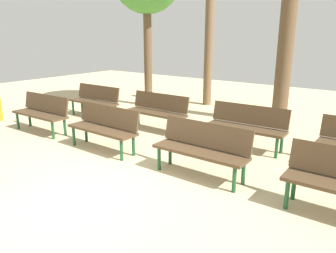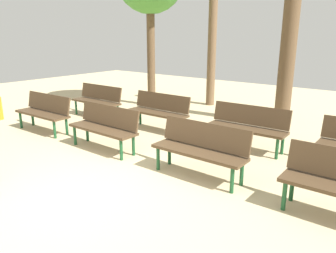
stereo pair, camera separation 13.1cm
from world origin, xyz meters
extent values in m
plane|color=#CCB789|center=(0.00, 0.00, 0.00)|extent=(24.00, 24.00, 0.00)
cube|color=#4C3823|center=(-3.29, 1.45, 0.43)|extent=(1.61, 0.48, 0.05)
cube|color=#4C3823|center=(-3.30, 1.65, 0.68)|extent=(1.60, 0.16, 0.40)
cylinder|color=#194C28|center=(-3.99, 1.28, 0.20)|extent=(0.06, 0.06, 0.40)
cylinder|color=#194C28|center=(-2.59, 1.31, 0.20)|extent=(0.06, 0.06, 0.40)
cylinder|color=#194C28|center=(-4.00, 1.60, 0.20)|extent=(0.06, 0.06, 0.40)
cylinder|color=#194C28|center=(-2.60, 1.63, 0.20)|extent=(0.06, 0.06, 0.40)
cube|color=#4C3823|center=(-1.16, 1.47, 0.43)|extent=(1.60, 0.45, 0.05)
cube|color=#4C3823|center=(-1.16, 1.67, 0.68)|extent=(1.60, 0.14, 0.40)
cylinder|color=#194C28|center=(-1.87, 1.32, 0.20)|extent=(0.06, 0.06, 0.40)
cylinder|color=#194C28|center=(-0.47, 1.31, 0.20)|extent=(0.06, 0.06, 0.40)
cylinder|color=#194C28|center=(-1.86, 1.64, 0.20)|extent=(0.06, 0.06, 0.40)
cylinder|color=#194C28|center=(-0.46, 1.63, 0.20)|extent=(0.06, 0.06, 0.40)
cube|color=#4C3823|center=(1.05, 1.55, 0.43)|extent=(1.60, 0.45, 0.05)
cube|color=#4C3823|center=(1.05, 1.75, 0.68)|extent=(1.60, 0.13, 0.40)
cylinder|color=#194C28|center=(0.35, 1.39, 0.20)|extent=(0.06, 0.06, 0.40)
cylinder|color=#194C28|center=(1.75, 1.39, 0.20)|extent=(0.06, 0.06, 0.40)
cylinder|color=#194C28|center=(0.35, 1.71, 0.20)|extent=(0.06, 0.06, 0.40)
cylinder|color=#194C28|center=(1.75, 1.71, 0.20)|extent=(0.06, 0.06, 0.40)
cylinder|color=#194C28|center=(2.52, 1.39, 0.20)|extent=(0.06, 0.06, 0.40)
cylinder|color=#194C28|center=(2.51, 1.71, 0.20)|extent=(0.06, 0.06, 0.40)
cube|color=#4C3823|center=(-3.40, 3.18, 0.43)|extent=(1.60, 0.45, 0.05)
cube|color=#4C3823|center=(-3.40, 3.38, 0.68)|extent=(1.60, 0.13, 0.40)
cylinder|color=#194C28|center=(-4.10, 3.01, 0.20)|extent=(0.06, 0.06, 0.40)
cylinder|color=#194C28|center=(-2.70, 3.02, 0.20)|extent=(0.06, 0.06, 0.40)
cylinder|color=#194C28|center=(-4.10, 3.33, 0.20)|extent=(0.06, 0.06, 0.40)
cylinder|color=#194C28|center=(-2.70, 3.34, 0.20)|extent=(0.06, 0.06, 0.40)
cube|color=#4C3823|center=(-1.20, 3.21, 0.43)|extent=(1.60, 0.44, 0.05)
cube|color=#4C3823|center=(-1.20, 3.41, 0.68)|extent=(1.60, 0.12, 0.40)
cylinder|color=#194C28|center=(-1.90, 3.05, 0.20)|extent=(0.06, 0.06, 0.40)
cylinder|color=#194C28|center=(-0.50, 3.05, 0.20)|extent=(0.06, 0.06, 0.40)
cylinder|color=#194C28|center=(-1.90, 3.37, 0.20)|extent=(0.06, 0.06, 0.40)
cylinder|color=#194C28|center=(-0.50, 3.37, 0.20)|extent=(0.06, 0.06, 0.40)
cube|color=#4C3823|center=(1.07, 3.27, 0.43)|extent=(1.61, 0.49, 0.05)
cube|color=#4C3823|center=(1.06, 3.47, 0.68)|extent=(1.60, 0.18, 0.40)
cylinder|color=#194C28|center=(0.38, 3.08, 0.20)|extent=(0.06, 0.06, 0.40)
cylinder|color=#194C28|center=(1.78, 3.13, 0.20)|extent=(0.06, 0.06, 0.40)
cylinder|color=#194C28|center=(0.37, 3.40, 0.20)|extent=(0.06, 0.06, 0.40)
cylinder|color=#194C28|center=(1.76, 3.45, 0.20)|extent=(0.06, 0.06, 0.40)
cylinder|color=#194C28|center=(2.52, 3.17, 0.20)|extent=(0.06, 0.06, 0.40)
cylinder|color=#194C28|center=(2.51, 3.49, 0.20)|extent=(0.06, 0.06, 0.40)
cylinder|color=brown|center=(-3.20, 5.33, 1.62)|extent=(0.25, 0.25, 3.25)
cylinder|color=brown|center=(-1.74, 6.58, 1.69)|extent=(0.27, 0.27, 3.37)
cylinder|color=brown|center=(0.99, 5.57, 1.77)|extent=(0.38, 0.38, 3.54)
camera|label=1|loc=(3.60, -2.70, 2.26)|focal=34.91mm
camera|label=2|loc=(3.71, -2.62, 2.26)|focal=34.91mm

